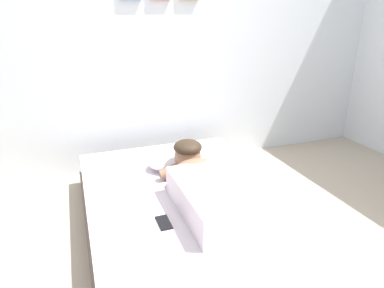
% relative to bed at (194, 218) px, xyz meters
% --- Properties ---
extents(ground_plane, '(12.83, 12.83, 0.00)m').
position_rel_bed_xyz_m(ground_plane, '(0.15, -0.47, -0.13)').
color(ground_plane, tan).
extents(back_wall, '(4.42, 0.12, 2.50)m').
position_rel_bed_xyz_m(back_wall, '(0.15, 1.24, 1.12)').
color(back_wall, silver).
rests_on(back_wall, ground).
extents(bed, '(1.32, 2.04, 0.27)m').
position_rel_bed_xyz_m(bed, '(0.00, 0.00, 0.00)').
color(bed, '#726051').
rests_on(bed, ground).
extents(pillow, '(0.52, 0.32, 0.11)m').
position_rel_bed_xyz_m(pillow, '(0.09, 0.49, 0.19)').
color(pillow, silver).
rests_on(pillow, bed).
extents(person_lying, '(0.43, 0.92, 0.27)m').
position_rel_bed_xyz_m(person_lying, '(0.08, -0.03, 0.24)').
color(person_lying, silver).
rests_on(person_lying, bed).
extents(coffee_cup, '(0.12, 0.09, 0.07)m').
position_rel_bed_xyz_m(coffee_cup, '(0.07, 0.49, 0.18)').
color(coffee_cup, white).
rests_on(coffee_cup, bed).
extents(cell_phone, '(0.07, 0.14, 0.01)m').
position_rel_bed_xyz_m(cell_phone, '(-0.24, -0.18, 0.14)').
color(cell_phone, black).
rests_on(cell_phone, bed).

